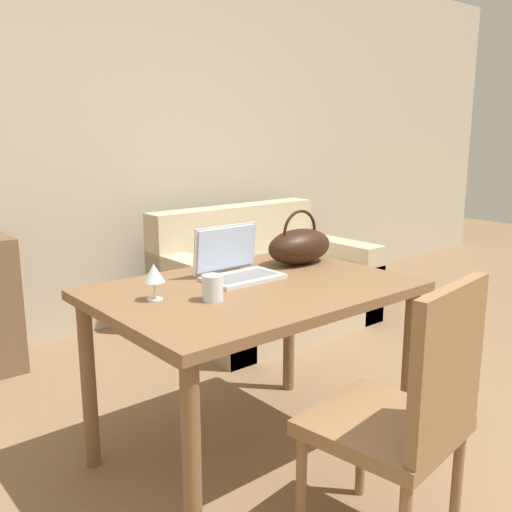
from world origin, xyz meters
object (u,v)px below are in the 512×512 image
laptop (235,264)px  chair (407,410)px  drinking_glass (213,288)px  handbag (300,246)px  couch (263,286)px  wine_glass (154,274)px

laptop → chair: bearing=-92.2°
drinking_glass → handbag: bearing=18.7°
couch → chair: bearing=-119.6°
laptop → wine_glass: laptop is taller
laptop → handbag: (0.39, 0.01, 0.03)m
laptop → drinking_glass: (-0.27, -0.22, -0.01)m
drinking_glass → wine_glass: size_ratio=0.70×
chair → wine_glass: size_ratio=6.86×
drinking_glass → wine_glass: 0.22m
couch → wine_glass: bearing=-142.6°
couch → drinking_glass: 1.99m
laptop → handbag: handbag is taller
wine_glass → couch: bearing=37.4°
chair → handbag: bearing=57.5°
couch → laptop: 1.66m
chair → laptop: 0.96m
chair → drinking_glass: chair is taller
handbag → chair: bearing=-114.6°
couch → handbag: handbag is taller
drinking_glass → handbag: 0.70m
drinking_glass → handbag: size_ratio=0.28×
couch → handbag: (-0.73, -1.10, 0.56)m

